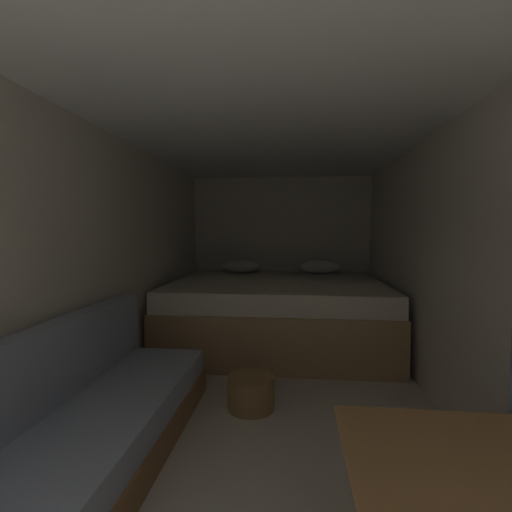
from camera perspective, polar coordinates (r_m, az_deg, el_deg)
ground_plane at (r=2.82m, az=1.83°, el=-23.51°), size 7.18×7.18×0.00m
wall_back at (r=5.12m, az=3.94°, el=0.88°), size 2.58×0.05×2.05m
wall_left at (r=2.89m, az=-23.96°, el=-1.80°), size 0.05×5.18×2.05m
wall_right at (r=2.74m, az=29.33°, el=-2.27°), size 0.05×5.18×2.05m
ceiling_slab at (r=2.62m, az=1.93°, el=21.26°), size 2.58×5.18×0.05m
bed at (r=4.20m, az=3.41°, el=-8.78°), size 2.36×1.92×0.92m
sofa_left at (r=2.19m, az=-28.24°, el=-25.37°), size 0.69×2.51×0.79m
dinette_table at (r=1.25m, az=35.33°, el=-29.83°), size 0.79×0.60×0.71m
wicker_basket at (r=2.82m, az=-0.79°, el=-20.77°), size 0.35×0.35×0.24m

